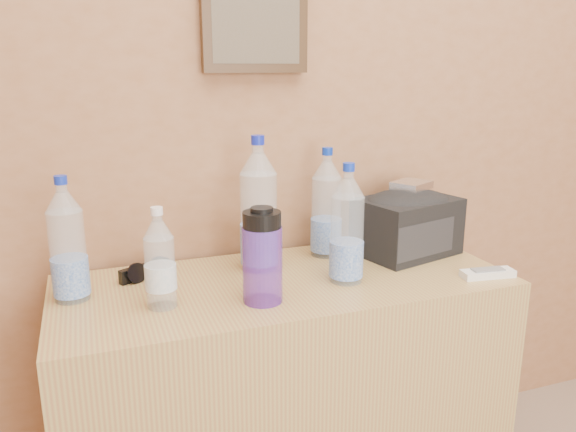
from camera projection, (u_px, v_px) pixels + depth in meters
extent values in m
plane|color=#A3734F|center=(332.00, 46.00, 1.66)|extent=(4.00, 0.00, 4.00)
cube|color=tan|center=(285.00, 402.00, 1.59)|extent=(1.19, 0.50, 0.74)
cylinder|color=silver|center=(68.00, 247.00, 1.33)|extent=(0.08, 0.08, 0.27)
cylinder|color=#1329AA|center=(60.00, 180.00, 1.29)|extent=(0.03, 0.03, 0.02)
cylinder|color=silver|center=(259.00, 212.00, 1.54)|extent=(0.10, 0.10, 0.33)
cylinder|color=#1220AD|center=(258.00, 140.00, 1.48)|extent=(0.04, 0.04, 0.02)
cylinder|color=silver|center=(326.00, 209.00, 1.65)|extent=(0.09, 0.09, 0.28)
cylinder|color=#0A2CAA|center=(327.00, 151.00, 1.61)|extent=(0.03, 0.03, 0.02)
cylinder|color=silver|center=(347.00, 231.00, 1.45)|extent=(0.09, 0.09, 0.28)
cylinder|color=#0E2DB2|center=(349.00, 167.00, 1.40)|extent=(0.03, 0.03, 0.02)
cylinder|color=silver|center=(160.00, 265.00, 1.30)|extent=(0.07, 0.07, 0.21)
cylinder|color=white|center=(157.00, 211.00, 1.27)|extent=(0.03, 0.03, 0.02)
cylinder|color=#5F29AF|center=(262.00, 265.00, 1.33)|extent=(0.10, 0.10, 0.19)
cylinder|color=black|center=(262.00, 217.00, 1.30)|extent=(0.09, 0.09, 0.05)
cube|color=white|center=(488.00, 273.00, 1.51)|extent=(0.15, 0.07, 0.02)
cube|color=silver|center=(411.00, 185.00, 1.68)|extent=(0.14, 0.13, 0.02)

